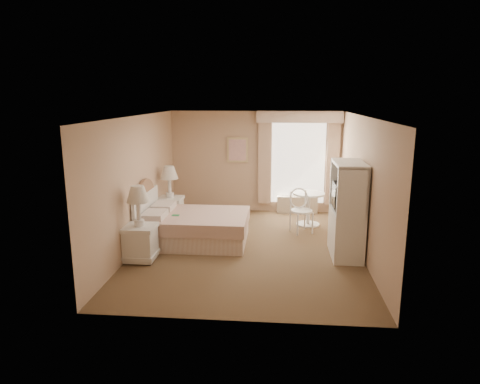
# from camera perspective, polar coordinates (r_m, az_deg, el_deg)

# --- Properties ---
(room) EXTENTS (4.21, 5.51, 2.51)m
(room) POSITION_cam_1_polar(r_m,az_deg,el_deg) (7.96, 1.04, 1.05)
(room) COLOR brown
(room) RESTS_ON ground
(window) EXTENTS (2.05, 0.22, 2.51)m
(window) POSITION_cam_1_polar(r_m,az_deg,el_deg) (10.55, 7.79, 4.32)
(window) COLOR white
(window) RESTS_ON room
(framed_art) EXTENTS (0.52, 0.04, 0.62)m
(framed_art) POSITION_cam_1_polar(r_m,az_deg,el_deg) (10.62, -0.34, 5.63)
(framed_art) COLOR tan
(framed_art) RESTS_ON room
(bed) EXTENTS (2.05, 1.53, 1.36)m
(bed) POSITION_cam_1_polar(r_m,az_deg,el_deg) (8.58, -6.42, -4.53)
(bed) COLOR tan
(bed) RESTS_ON room
(nightstand_near) EXTENTS (0.55, 0.55, 1.33)m
(nightstand_near) POSITION_cam_1_polar(r_m,az_deg,el_deg) (7.73, -13.21, -5.37)
(nightstand_near) COLOR white
(nightstand_near) RESTS_ON room
(nightstand_far) EXTENTS (0.55, 0.55, 1.33)m
(nightstand_far) POSITION_cam_1_polar(r_m,az_deg,el_deg) (9.72, -9.29, -1.50)
(nightstand_far) COLOR white
(nightstand_far) RESTS_ON room
(round_table) EXTENTS (0.71, 0.71, 0.75)m
(round_table) POSITION_cam_1_polar(r_m,az_deg,el_deg) (9.71, 9.13, -1.53)
(round_table) COLOR white
(round_table) RESTS_ON room
(cafe_chair) EXTENTS (0.60, 0.60, 0.94)m
(cafe_chair) POSITION_cam_1_polar(r_m,az_deg,el_deg) (9.20, 8.06, -1.98)
(cafe_chair) COLOR white
(cafe_chair) RESTS_ON room
(armoire) EXTENTS (0.52, 1.04, 1.73)m
(armoire) POSITION_cam_1_polar(r_m,az_deg,el_deg) (7.94, 14.08, -3.32)
(armoire) COLOR white
(armoire) RESTS_ON room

